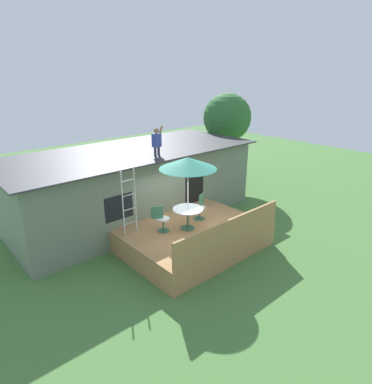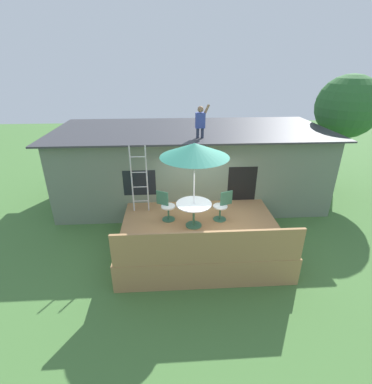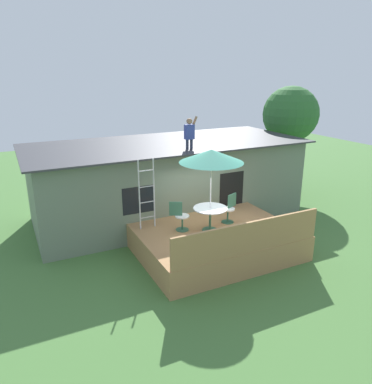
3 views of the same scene
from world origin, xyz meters
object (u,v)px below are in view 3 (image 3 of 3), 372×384
object	(u,v)px
patio_chair_left	(180,216)
patio_chair_right	(229,209)
patio_umbrella	(211,156)
person_figure	(190,131)
backyard_tree	(290,115)
step_ladder	(147,194)
patio_table	(210,213)

from	to	relation	value
patio_chair_left	patio_chair_right	size ratio (longest dim) A/B	1.00
patio_umbrella	person_figure	distance (m)	2.25
patio_umbrella	backyard_tree	xyz separation A→B (m)	(6.72, 4.34, 0.40)
patio_umbrella	patio_chair_left	size ratio (longest dim) A/B	2.76
step_ladder	patio_chair_left	xyz separation A→B (m)	(0.83, -0.62, -0.64)
step_ladder	patio_umbrella	bearing A→B (deg)	-32.93
patio_chair_left	backyard_tree	distance (m)	8.78
patio_table	patio_umbrella	size ratio (longest dim) A/B	0.41
step_ladder	patio_chair_right	xyz separation A→B (m)	(2.55, -0.72, -0.64)
patio_umbrella	patio_chair_left	world-z (taller)	patio_umbrella
patio_chair_right	backyard_tree	xyz separation A→B (m)	(5.80, 4.00, 2.29)
patio_table	person_figure	bearing A→B (deg)	79.83
patio_table	step_ladder	distance (m)	2.02
person_figure	patio_chair_right	xyz separation A→B (m)	(0.52, -1.84, -2.28)
person_figure	backyard_tree	bearing A→B (deg)	18.87
patio_chair_right	patio_chair_left	bearing A→B (deg)	-23.98
step_ladder	person_figure	xyz separation A→B (m)	(2.03, 1.11, 1.64)
patio_umbrella	patio_chair_right	world-z (taller)	patio_umbrella
patio_table	patio_chair_left	xyz separation A→B (m)	(-0.81, 0.45, -0.13)
patio_table	step_ladder	size ratio (longest dim) A/B	0.47
patio_chair_left	step_ladder	bearing A→B (deg)	171.98
step_ladder	patio_chair_right	world-z (taller)	step_ladder
patio_table	backyard_tree	size ratio (longest dim) A/B	0.21
patio_umbrella	step_ladder	world-z (taller)	patio_umbrella
patio_chair_right	backyard_tree	world-z (taller)	backyard_tree
patio_chair_right	patio_umbrella	bearing A→B (deg)	-0.00
step_ladder	person_figure	bearing A→B (deg)	28.76
patio_chair_left	backyard_tree	size ratio (longest dim) A/B	0.19
patio_umbrella	backyard_tree	bearing A→B (deg)	32.87
step_ladder	patio_chair_right	distance (m)	2.73
patio_umbrella	patio_chair_right	xyz separation A→B (m)	(0.91, 0.34, -1.89)
step_ladder	backyard_tree	bearing A→B (deg)	21.41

